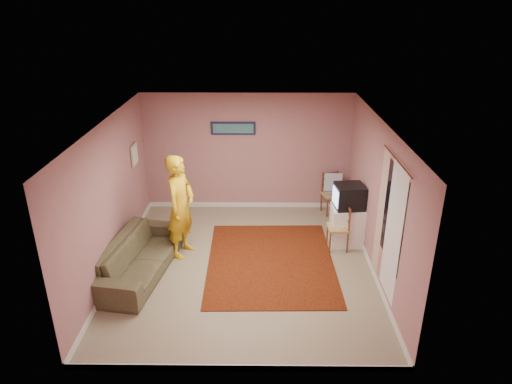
{
  "coord_description": "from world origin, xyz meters",
  "views": [
    {
      "loc": [
        0.28,
        -6.96,
        4.44
      ],
      "look_at": [
        0.2,
        0.6,
        1.18
      ],
      "focal_mm": 32.0,
      "sensor_mm": 36.0,
      "label": 1
    }
  ],
  "objects_px": {
    "sofa": "(139,256)",
    "person": "(181,206)",
    "tv_cabinet": "(347,225)",
    "crt_tv": "(349,196)",
    "chair_a": "(333,190)",
    "chair_b": "(339,222)"
  },
  "relations": [
    {
      "from": "tv_cabinet",
      "to": "sofa",
      "type": "xyz_separation_m",
      "value": [
        -3.75,
        -1.09,
        -0.05
      ]
    },
    {
      "from": "tv_cabinet",
      "to": "person",
      "type": "bearing_deg",
      "value": -172.36
    },
    {
      "from": "tv_cabinet",
      "to": "crt_tv",
      "type": "distance_m",
      "value": 0.61
    },
    {
      "from": "chair_a",
      "to": "tv_cabinet",
      "type": "bearing_deg",
      "value": -102.05
    },
    {
      "from": "crt_tv",
      "to": "person",
      "type": "distance_m",
      "value": 3.12
    },
    {
      "from": "chair_a",
      "to": "person",
      "type": "bearing_deg",
      "value": -165.55
    },
    {
      "from": "crt_tv",
      "to": "sofa",
      "type": "height_order",
      "value": "crt_tv"
    },
    {
      "from": "person",
      "to": "chair_b",
      "type": "bearing_deg",
      "value": -66.99
    },
    {
      "from": "chair_a",
      "to": "person",
      "type": "xyz_separation_m",
      "value": [
        -3.01,
        -1.76,
        0.41
      ]
    },
    {
      "from": "person",
      "to": "sofa",
      "type": "bearing_deg",
      "value": 154.99
    },
    {
      "from": "chair_a",
      "to": "chair_b",
      "type": "relative_size",
      "value": 1.03
    },
    {
      "from": "crt_tv",
      "to": "chair_b",
      "type": "relative_size",
      "value": 1.18
    },
    {
      "from": "tv_cabinet",
      "to": "crt_tv",
      "type": "bearing_deg",
      "value": -174.42
    },
    {
      "from": "tv_cabinet",
      "to": "chair_b",
      "type": "relative_size",
      "value": 1.56
    },
    {
      "from": "sofa",
      "to": "person",
      "type": "height_order",
      "value": "person"
    },
    {
      "from": "chair_a",
      "to": "crt_tv",
      "type": "bearing_deg",
      "value": -102.27
    },
    {
      "from": "chair_b",
      "to": "tv_cabinet",
      "type": "bearing_deg",
      "value": 134.65
    },
    {
      "from": "chair_b",
      "to": "person",
      "type": "height_order",
      "value": "person"
    },
    {
      "from": "crt_tv",
      "to": "sofa",
      "type": "distance_m",
      "value": 3.96
    },
    {
      "from": "crt_tv",
      "to": "sofa",
      "type": "relative_size",
      "value": 0.26
    },
    {
      "from": "crt_tv",
      "to": "chair_a",
      "type": "height_order",
      "value": "crt_tv"
    },
    {
      "from": "chair_b",
      "to": "person",
      "type": "relative_size",
      "value": 0.25
    }
  ]
}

